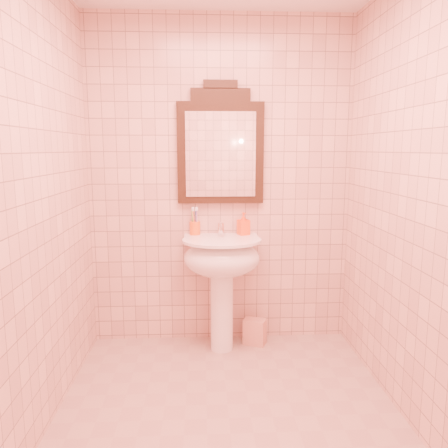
{
  "coord_description": "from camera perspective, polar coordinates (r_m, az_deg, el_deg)",
  "views": [
    {
      "loc": [
        -0.14,
        -2.26,
        1.51
      ],
      "look_at": [
        -0.0,
        0.55,
        1.03
      ],
      "focal_mm": 35.0,
      "sensor_mm": 36.0,
      "label": 1
    }
  ],
  "objects": [
    {
      "name": "floor",
      "position": [
        2.72,
        0.64,
        -24.03
      ],
      "size": [
        2.2,
        2.2,
        0.0
      ],
      "primitive_type": "plane",
      "color": "tan",
      "rests_on": "ground"
    },
    {
      "name": "back_wall",
      "position": [
        3.37,
        -0.47,
        5.28
      ],
      "size": [
        2.0,
        0.02,
        2.5
      ],
      "primitive_type": "cube",
      "color": "beige",
      "rests_on": "floor"
    },
    {
      "name": "pedestal_sink",
      "position": [
        3.25,
        -0.28,
        -5.45
      ],
      "size": [
        0.58,
        0.58,
        0.86
      ],
      "color": "white",
      "rests_on": "floor"
    },
    {
      "name": "faucet",
      "position": [
        3.32,
        -0.39,
        -0.53
      ],
      "size": [
        0.04,
        0.16,
        0.11
      ],
      "color": "white",
      "rests_on": "pedestal_sink"
    },
    {
      "name": "mirror",
      "position": [
        3.33,
        -0.46,
        9.95
      ],
      "size": [
        0.65,
        0.06,
        0.91
      ],
      "color": "black",
      "rests_on": "back_wall"
    },
    {
      "name": "toothbrush_cup",
      "position": [
        3.36,
        -3.82,
        -0.5
      ],
      "size": [
        0.08,
        0.08,
        0.19
      ],
      "rotation": [
        0.0,
        0.0,
        -0.26
      ],
      "color": "#F55E14",
      "rests_on": "pedestal_sink"
    },
    {
      "name": "soap_dispenser",
      "position": [
        3.34,
        2.56,
        0.03
      ],
      "size": [
        0.1,
        0.1,
        0.17
      ],
      "primitive_type": "imported",
      "rotation": [
        0.0,
        0.0,
        0.39
      ],
      "color": "#FF4E15",
      "rests_on": "pedestal_sink"
    },
    {
      "name": "towel",
      "position": [
        3.53,
        4.03,
        -13.84
      ],
      "size": [
        0.2,
        0.17,
        0.2
      ],
      "primitive_type": "cube",
      "rotation": [
        0.0,
        0.0,
        -0.41
      ],
      "color": "tan",
      "rests_on": "floor"
    }
  ]
}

